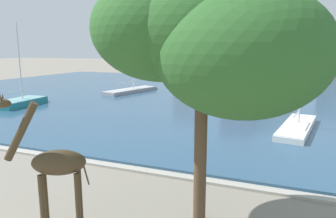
% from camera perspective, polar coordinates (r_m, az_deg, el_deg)
% --- Properties ---
extents(harbor_water, '(81.18, 49.73, 0.25)m').
position_cam_1_polar(harbor_water, '(38.74, 11.03, 2.41)').
color(harbor_water, '#2D5170').
rests_on(harbor_water, ground).
extents(quay_edge_coping, '(81.18, 0.50, 0.12)m').
position_cam_1_polar(quay_edge_coping, '(15.52, -7.54, -10.44)').
color(quay_edge_coping, '#ADA89E').
rests_on(quay_edge_coping, ground).
extents(giraffe_statue, '(2.37, 1.55, 4.42)m').
position_cam_1_polar(giraffe_statue, '(10.11, -19.71, -9.51)').
color(giraffe_statue, '#42331E').
rests_on(giraffe_statue, ground).
extents(sailboat_yellow, '(4.38, 8.54, 6.95)m').
position_cam_1_polar(sailboat_yellow, '(57.91, 1.28, 5.61)').
color(sailboat_yellow, gold).
rests_on(sailboat_yellow, ground).
extents(sailboat_black, '(2.76, 6.85, 7.87)m').
position_cam_1_polar(sailboat_black, '(53.47, 4.91, 5.17)').
color(sailboat_black, black).
rests_on(sailboat_black, ground).
extents(sailboat_grey, '(3.97, 9.40, 6.42)m').
position_cam_1_polar(sailboat_grey, '(40.74, -5.95, 3.29)').
color(sailboat_grey, '#939399').
rests_on(sailboat_grey, ground).
extents(sailboat_teal, '(2.69, 6.04, 8.06)m').
position_cam_1_polar(sailboat_teal, '(34.00, -24.42, 1.06)').
color(sailboat_teal, teal).
rests_on(sailboat_teal, ground).
extents(sailboat_white, '(2.75, 8.56, 8.20)m').
position_cam_1_polar(sailboat_white, '(23.84, 22.39, -2.84)').
color(sailboat_white, white).
rests_on(sailboat_white, ground).
extents(shade_tree, '(7.25, 5.12, 7.95)m').
position_cam_1_polar(shade_tree, '(9.64, 6.73, 12.46)').
color(shade_tree, brown).
rests_on(shade_tree, ground).
extents(mooring_bollard, '(0.24, 0.24, 0.50)m').
position_cam_1_polar(mooring_bollard, '(17.49, -19.02, -7.81)').
color(mooring_bollard, '#232326').
rests_on(mooring_bollard, ground).
extents(townhouse_wide_warehouse, '(5.41, 5.56, 10.33)m').
position_cam_1_polar(townhouse_wide_warehouse, '(70.46, 3.79, 10.42)').
color(townhouse_wide_warehouse, tan).
rests_on(townhouse_wide_warehouse, ground).
extents(townhouse_narrow_midrow, '(6.89, 5.21, 12.87)m').
position_cam_1_polar(townhouse_narrow_midrow, '(67.00, 13.10, 11.23)').
color(townhouse_narrow_midrow, '#8E5142').
rests_on(townhouse_narrow_midrow, ground).
extents(townhouse_end_terrace, '(7.96, 6.74, 11.39)m').
position_cam_1_polar(townhouse_end_terrace, '(67.55, 19.50, 10.26)').
color(townhouse_end_terrace, tan).
rests_on(townhouse_end_terrace, ground).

